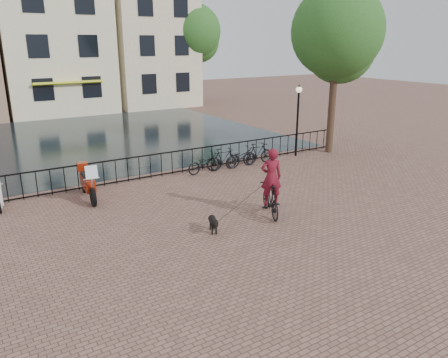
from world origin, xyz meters
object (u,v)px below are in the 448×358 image
lamp_post (298,109)px  dog (213,224)px  cyclist (271,186)px  motorcycle (87,179)px

lamp_post → dog: lamp_post is taller
cyclist → motorcycle: size_ratio=1.22×
lamp_post → cyclist: 8.29m
dog → motorcycle: (-2.36, 4.92, 0.50)m
dog → motorcycle: bearing=137.0°
cyclist → motorcycle: 6.67m
lamp_post → cyclist: lamp_post is taller
cyclist → dog: size_ratio=3.17×
motorcycle → lamp_post: bearing=8.9°
lamp_post → cyclist: bearing=-137.1°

